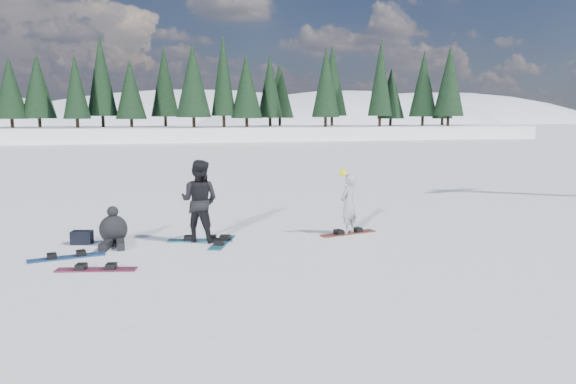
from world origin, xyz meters
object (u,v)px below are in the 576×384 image
at_px(snowboarder_woman, 348,204).
at_px(snowboard_loose_a, 222,243).
at_px(gear_bag, 82,237).
at_px(seated_rider, 113,230).
at_px(snowboard_loose_b, 96,270).
at_px(snowboard_loose_c, 67,257).
at_px(snowboarder_man, 199,201).

relative_size(snowboarder_woman, snowboard_loose_a, 1.09).
bearing_deg(gear_bag, seated_rider, -20.10).
relative_size(snowboarder_woman, snowboard_loose_b, 1.09).
height_order(snowboarder_woman, seated_rider, snowboarder_woman).
height_order(seated_rider, snowboard_loose_c, seated_rider).
bearing_deg(snowboard_loose_c, snowboard_loose_a, -3.33).
distance_m(snowboarder_man, seated_rider, 2.03).
xyz_separation_m(snowboarder_woman, seated_rider, (-5.54, 0.33, -0.42)).
relative_size(snowboarder_woman, snowboarder_man, 0.86).
distance_m(gear_bag, snowboard_loose_c, 1.30).
relative_size(snowboarder_man, snowboard_loose_a, 1.27).
relative_size(snowboard_loose_b, snowboard_loose_a, 1.00).
bearing_deg(snowboarder_woman, snowboard_loose_c, -33.53).
height_order(snowboarder_man, gear_bag, snowboarder_man).
bearing_deg(snowboard_loose_a, seated_rider, 100.55).
bearing_deg(gear_bag, snowboarder_woman, -5.32).
relative_size(snowboarder_woman, snowboard_loose_c, 1.09).
distance_m(snowboard_loose_b, snowboard_loose_c, 1.29).
bearing_deg(snowboard_loose_a, snowboard_loose_c, 121.49).
bearing_deg(snowboard_loose_c, snowboarder_woman, -6.02).
height_order(snowboarder_woman, snowboard_loose_b, snowboarder_woman).
height_order(seated_rider, gear_bag, seated_rider).
xyz_separation_m(gear_bag, snowboard_loose_a, (3.09, -0.77, -0.14)).
bearing_deg(snowboard_loose_a, gear_bag, 98.68).
xyz_separation_m(snowboard_loose_a, snowboard_loose_c, (-3.28, -0.51, 0.00)).
bearing_deg(snowboard_loose_c, snowboard_loose_b, -72.09).
bearing_deg(snowboard_loose_c, seated_rider, 36.65).
distance_m(snowboarder_man, gear_bag, 2.78).
relative_size(snowboard_loose_b, snowboard_loose_c, 1.00).
relative_size(seated_rider, snowboard_loose_a, 0.71).
height_order(snowboard_loose_b, snowboard_loose_a, same).
xyz_separation_m(snowboarder_man, seated_rider, (-1.93, 0.15, -0.61)).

